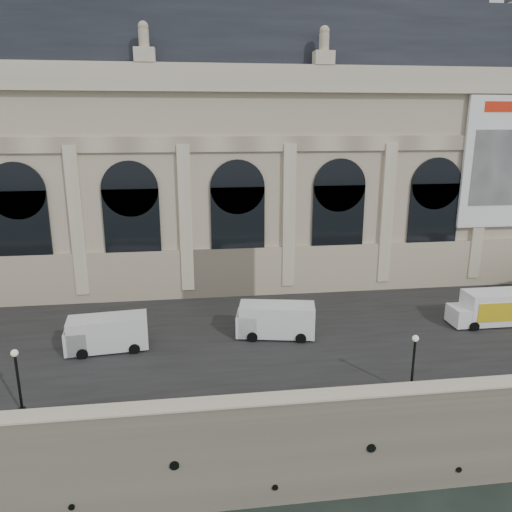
# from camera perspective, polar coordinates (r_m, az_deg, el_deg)

# --- Properties ---
(ground) EXTENTS (260.00, 260.00, 0.00)m
(ground) POSITION_cam_1_polar(r_m,az_deg,el_deg) (35.37, 9.26, -25.79)
(ground) COLOR black
(ground) RESTS_ON ground
(quay) EXTENTS (160.00, 70.00, 6.00)m
(quay) POSITION_cam_1_polar(r_m,az_deg,el_deg) (64.20, 0.40, -3.02)
(quay) COLOR gray
(quay) RESTS_ON ground
(street) EXTENTS (160.00, 24.00, 0.06)m
(street) POSITION_cam_1_polar(r_m,az_deg,el_deg) (43.76, 4.31, -7.78)
(street) COLOR #2D2D2D
(street) RESTS_ON quay
(parapet) EXTENTS (160.00, 1.40, 1.21)m
(parapet) POSITION_cam_1_polar(r_m,az_deg,el_deg) (31.93, 9.47, -16.08)
(parapet) COLOR gray
(parapet) RESTS_ON quay
(museum) EXTENTS (69.00, 18.70, 29.10)m
(museum) POSITION_cam_1_polar(r_m,az_deg,el_deg) (56.39, -5.11, 11.73)
(museum) COLOR #C4B497
(museum) RESTS_ON quay
(van_b) EXTENTS (6.30, 2.99, 2.72)m
(van_b) POSITION_cam_1_polar(r_m,az_deg,el_deg) (40.18, -17.07, -8.51)
(van_b) COLOR silver
(van_b) RESTS_ON quay
(van_c) EXTENTS (6.61, 3.51, 2.80)m
(van_c) POSITION_cam_1_polar(r_m,az_deg,el_deg) (40.84, 1.85, -7.35)
(van_c) COLOR white
(van_c) RESTS_ON quay
(box_truck) EXTENTS (7.43, 2.67, 2.99)m
(box_truck) POSITION_cam_1_polar(r_m,az_deg,el_deg) (47.80, 25.62, -5.38)
(box_truck) COLOR white
(box_truck) RESTS_ON quay
(lamp_left) EXTENTS (0.43, 0.43, 4.24)m
(lamp_left) POSITION_cam_1_polar(r_m,az_deg,el_deg) (33.54, -25.50, -12.93)
(lamp_left) COLOR black
(lamp_left) RESTS_ON quay
(lamp_right) EXTENTS (0.42, 0.42, 4.13)m
(lamp_right) POSITION_cam_1_polar(r_m,az_deg,el_deg) (33.98, 17.51, -11.83)
(lamp_right) COLOR black
(lamp_right) RESTS_ON quay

